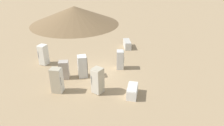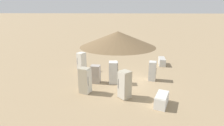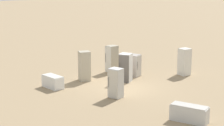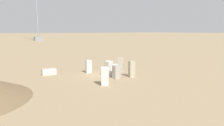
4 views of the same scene
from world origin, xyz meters
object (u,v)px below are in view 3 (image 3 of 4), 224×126
Objects in this scene: discarded_fridge_2 at (135,66)px; discarded_fridge_4 at (126,68)px; discarded_fridge_0 at (116,83)px; discarded_fridge_5 at (84,66)px; discarded_fridge_3 at (184,62)px; discarded_fridge_7 at (53,82)px; discarded_fridge_1 at (112,59)px; discarded_fridge_6 at (189,113)px.

discarded_fridge_2 is 1.44m from discarded_fridge_4.
discarded_fridge_5 reaches higher than discarded_fridge_0.
discarded_fridge_5 is (-2.37, -1.07, 0.05)m from discarded_fridge_4.
discarded_fridge_3 is at bearing -135.03° from discarded_fridge_4.
discarded_fridge_4 is (0.10, -1.43, 0.17)m from discarded_fridge_2.
discarded_fridge_4 is at bearing 170.77° from discarded_fridge_3.
discarded_fridge_0 is 4.15m from discarded_fridge_7.
discarded_fridge_0 is 0.88× the size of discarded_fridge_1.
discarded_fridge_0 is 0.96× the size of discarded_fridge_6.
discarded_fridge_7 is (-3.04, -3.39, -0.52)m from discarded_fridge_4.
discarded_fridge_1 is at bearing 33.49° from discarded_fridge_5.
discarded_fridge_0 is 6.74m from discarded_fridge_3.
discarded_fridge_7 is at bearing 10.78° from discarded_fridge_0.
discarded_fridge_1 is 0.98× the size of discarded_fridge_5.
discarded_fridge_2 is 0.81× the size of discarded_fridge_3.
discarded_fridge_7 is at bearing -30.57° from discarded_fridge_2.
discarded_fridge_1 is at bearing -48.78° from discarded_fridge_4.
discarded_fridge_2 is 3.36m from discarded_fridge_3.
discarded_fridge_7 is at bearing 168.22° from discarded_fridge_3.
discarded_fridge_5 is at bearing 160.01° from discarded_fridge_3.
discarded_fridge_6 is 1.10× the size of discarded_fridge_7.
discarded_fridge_3 is at bearing 127.78° from discarded_fridge_2.
discarded_fridge_0 reaches higher than discarded_fridge_7.
discarded_fridge_3 reaches higher than discarded_fridge_2.
discarded_fridge_6 is at bearing 170.37° from discarded_fridge_0.
discarded_fridge_6 reaches higher than discarded_fridge_7.
discarded_fridge_4 is at bearing -63.97° from discarded_fridge_0.
discarded_fridge_1 is 1.03× the size of discarded_fridge_4.
discarded_fridge_4 is at bearing -24.85° from discarded_fridge_5.
discarded_fridge_4 reaches higher than discarded_fridge_0.
discarded_fridge_5 is at bearing 68.04° from discarded_fridge_6.
discarded_fridge_5 reaches higher than discarded_fridge_4.
discarded_fridge_1 is at bearing 138.21° from discarded_fridge_3.
discarded_fridge_3 is 1.01× the size of discarded_fridge_4.
discarded_fridge_3 is (1.51, 6.57, 0.09)m from discarded_fridge_0.
discarded_fridge_1 reaches higher than discarded_fridge_6.
discarded_fridge_0 is 0.86× the size of discarded_fridge_5.
discarded_fridge_2 reaches higher than discarded_fridge_7.
discarded_fridge_5 is (-2.27, -2.50, 0.21)m from discarded_fridge_2.
discarded_fridge_6 is (4.60, -1.38, -0.42)m from discarded_fridge_0.
discarded_fridge_7 is (-1.03, -5.12, -0.54)m from discarded_fridge_1.
discarded_fridge_2 is 0.81× the size of discarded_fridge_4.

